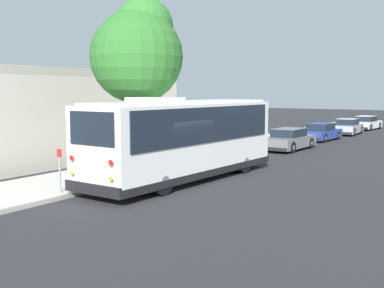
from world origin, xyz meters
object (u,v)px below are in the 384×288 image
(sign_post_near, at_px, (60,170))
(sign_post_far, at_px, (96,163))
(street_tree, at_px, (138,51))
(shuttle_bus, at_px, (184,136))
(parked_sedan_gray, at_px, (289,140))
(parked_sedan_silver, at_px, (348,127))
(parked_sedan_blue, at_px, (321,132))
(parked_sedan_white, at_px, (366,123))

(sign_post_near, relative_size, sign_post_far, 0.99)
(street_tree, distance_m, sign_post_near, 6.44)
(sign_post_near, bearing_deg, shuttle_bus, -21.75)
(parked_sedan_gray, distance_m, parked_sedan_silver, 12.59)
(street_tree, bearing_deg, parked_sedan_silver, -4.93)
(shuttle_bus, xyz_separation_m, street_tree, (-0.06, 2.27, 3.47))
(street_tree, height_order, sign_post_near, street_tree)
(shuttle_bus, xyz_separation_m, parked_sedan_blue, (18.56, 0.47, -1.22))
(sign_post_far, bearing_deg, parked_sedan_blue, -3.80)
(parked_sedan_blue, distance_m, sign_post_far, 21.67)
(parked_sedan_gray, relative_size, parked_sedan_blue, 1.06)
(street_tree, bearing_deg, shuttle_bus, -88.56)
(parked_sedan_blue, relative_size, parked_sedan_silver, 0.96)
(sign_post_near, height_order, sign_post_far, sign_post_far)
(shuttle_bus, xyz_separation_m, sign_post_far, (-3.05, 1.91, -0.88))
(parked_sedan_silver, bearing_deg, parked_sedan_white, -3.24)
(parked_sedan_gray, height_order, parked_sedan_silver, parked_sedan_gray)
(parked_sedan_blue, distance_m, street_tree, 19.29)
(parked_sedan_white, bearing_deg, parked_sedan_silver, -175.63)
(parked_sedan_gray, distance_m, street_tree, 12.96)
(parked_sedan_gray, bearing_deg, parked_sedan_silver, 1.18)
(street_tree, xyz_separation_m, sign_post_far, (-3.00, -0.37, -4.36))
(parked_sedan_silver, distance_m, sign_post_far, 27.56)
(parked_sedan_blue, bearing_deg, sign_post_far, 179.26)
(shuttle_bus, relative_size, parked_sedan_gray, 2.15)
(sign_post_far, bearing_deg, parked_sedan_gray, -6.35)
(parked_sedan_blue, xyz_separation_m, parked_sedan_silver, (5.89, -0.31, 0.04))
(parked_sedan_silver, height_order, parked_sedan_white, parked_sedan_silver)
(parked_sedan_silver, bearing_deg, shuttle_bus, 177.45)
(sign_post_far, bearing_deg, shuttle_bus, -32.02)
(shuttle_bus, height_order, parked_sedan_gray, shuttle_bus)
(parked_sedan_silver, relative_size, parked_sedan_white, 1.05)
(parked_sedan_gray, distance_m, sign_post_far, 15.01)
(shuttle_bus, relative_size, parked_sedan_white, 2.31)
(shuttle_bus, height_order, sign_post_near, shuttle_bus)
(parked_sedan_gray, distance_m, parked_sedan_blue, 6.70)
(parked_sedan_gray, relative_size, parked_sedan_white, 1.07)
(parked_sedan_blue, relative_size, street_tree, 0.60)
(parked_sedan_blue, bearing_deg, sign_post_near, 179.54)
(parked_sedan_white, height_order, street_tree, street_tree)
(parked_sedan_gray, bearing_deg, sign_post_near, 175.88)
(parked_sedan_silver, relative_size, street_tree, 0.62)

